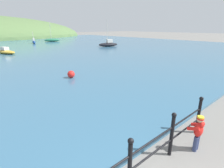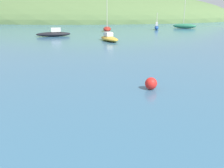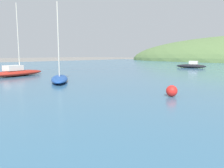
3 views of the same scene
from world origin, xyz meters
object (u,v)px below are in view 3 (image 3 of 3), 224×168
Objects in this scene: boat_red_dinghy at (17,72)px; mooring_buoy at (172,91)px; boat_twin_mast at (191,66)px; boat_far_left at (60,78)px.

mooring_buoy is (12.88, 0.02, -0.07)m from boat_red_dinghy.
boat_twin_mast reaches higher than mooring_buoy.
boat_red_dinghy is (-5.53, 0.03, 0.08)m from boat_far_left.
boat_far_left is 7.34m from mooring_buoy.
boat_twin_mast is 19.68m from mooring_buoy.
boat_far_left reaches higher than mooring_buoy.
boat_far_left is 1.29× the size of boat_twin_mast.
boat_red_dinghy reaches higher than mooring_buoy.
boat_twin_mast is 8.05× the size of mooring_buoy.
mooring_buoy is (6.25, -18.66, -0.06)m from boat_twin_mast.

